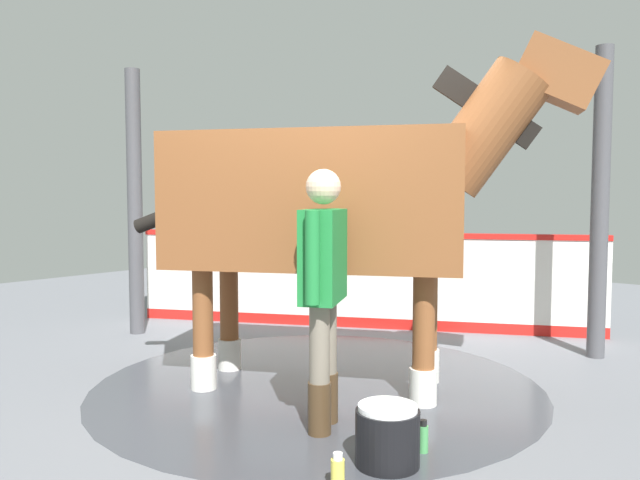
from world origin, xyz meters
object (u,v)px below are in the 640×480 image
object	(u,v)px
wash_bucket	(387,436)
bottle_shampoo	(338,473)
horse	(333,201)
handler	(323,280)
bottle_spray	(423,438)

from	to	relation	value
wash_bucket	bottle_shampoo	size ratio (longest dim) A/B	1.88
horse	wash_bucket	xyz separation A→B (m)	(1.14, -0.94, -1.31)
horse	bottle_shampoo	bearing A→B (deg)	-77.77
bottle_shampoo	handler	bearing A→B (deg)	134.22
bottle_shampoo	bottle_spray	bearing A→B (deg)	81.26
bottle_shampoo	bottle_spray	size ratio (longest dim) A/B	0.99
handler	wash_bucket	world-z (taller)	handler
wash_bucket	bottle_spray	xyz separation A→B (m)	(0.07, 0.28, -0.08)
handler	bottle_shampoo	size ratio (longest dim) A/B	8.71
handler	bottle_spray	distance (m)	1.13
wash_bucket	bottle_spray	distance (m)	0.30
handler	bottle_spray	xyz separation A→B (m)	(0.70, 0.07, -0.88)
wash_bucket	bottle_shampoo	distance (m)	0.41
horse	handler	world-z (taller)	horse
handler	horse	bearing A→B (deg)	-82.04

